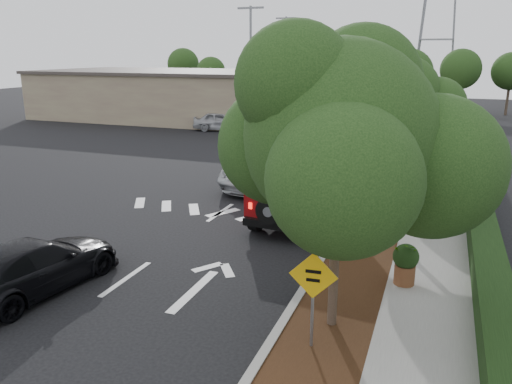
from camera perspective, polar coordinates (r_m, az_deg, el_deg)
The scene contains 19 objects.
ground at distance 13.79m, azimuth -14.62°, elevation -9.57°, with size 120.00×120.00×0.00m, color black.
curb at distance 22.97m, azimuth 12.79°, elevation 0.98°, with size 0.20×70.00×0.15m, color #9E9B93.
planting_strip at distance 22.87m, azimuth 15.26°, elevation 0.71°, with size 1.80×70.00×0.12m, color black.
sidewalk at distance 22.80m, azimuth 20.01°, elevation 0.26°, with size 2.00×70.00×0.12m, color gray.
hedge at distance 22.76m, azimuth 23.60°, elevation 0.75°, with size 0.80×70.00×0.80m, color black.
commercial_building at distance 46.58m, azimuth -9.93°, elevation 10.88°, with size 22.00×12.00×4.00m, color #7F6857.
transmission_tower at distance 58.38m, azimuth 19.28°, elevation 9.21°, with size 7.00×4.00×28.00m, color slate, non-canonical shape.
street_tree_near at distance 11.33m, azimuth 8.60°, elevation -15.11°, with size 3.80×3.80×5.92m, color black, non-canonical shape.
street_tree_mid at distance 17.65m, azimuth 13.44°, elevation -3.81°, with size 3.20×3.20×5.32m, color black, non-canonical shape.
street_tree_far at distance 23.86m, azimuth 15.50°, elevation 1.15°, with size 3.40×3.40×5.62m, color black, non-canonical shape.
light_pole_a at distance 39.10m, azimuth -0.59°, elevation 7.26°, with size 2.00×0.22×9.00m, color slate, non-canonical shape.
light_pole_b at distance 50.67m, azimuth 3.30°, elevation 9.19°, with size 2.00×0.22×9.00m, color slate, non-canonical shape.
red_jeep at distance 17.53m, azimuth 4.93°, elevation 0.52°, with size 2.38×4.69×2.34m.
silver_suv_ahead at distance 22.18m, azimuth 1.77°, elevation 2.86°, with size 2.76×5.98×1.66m, color #A6AAAE.
black_suv_oncoming at distance 13.66m, azimuth -24.02°, elevation -7.67°, with size 1.87×4.60×1.33m, color black.
silver_sedan_oncoming at distance 28.53m, azimuth 3.01°, elevation 5.49°, with size 1.49×4.27×1.41m, color #B4B6BC.
parked_suv at distance 38.07m, azimuth -3.98°, elevation 8.07°, with size 1.68×4.19×1.43m, color #A9ABB0.
speed_hump_sign at distance 9.84m, azimuth 6.53°, elevation -10.78°, with size 0.95×0.11×2.02m.
terracotta_planter at distance 13.11m, azimuth 16.73°, elevation -7.48°, with size 0.65×0.65×1.12m.
Camera 1 is at (7.44, -10.07, 5.78)m, focal length 35.00 mm.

